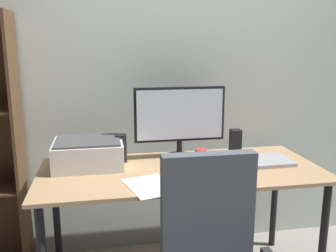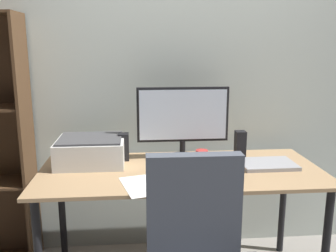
{
  "view_description": "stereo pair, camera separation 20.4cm",
  "coord_description": "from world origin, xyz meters",
  "px_view_note": "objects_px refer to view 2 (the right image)",
  "views": [
    {
      "loc": [
        -0.45,
        -1.99,
        1.45
      ],
      "look_at": [
        -0.07,
        0.04,
        0.99
      ],
      "focal_mm": 39.3,
      "sensor_mm": 36.0,
      "label": 1
    },
    {
      "loc": [
        -0.25,
        -2.01,
        1.45
      ],
      "look_at": [
        -0.07,
        0.04,
        0.99
      ],
      "focal_mm": 39.3,
      "sensor_mm": 36.0,
      "label": 2
    }
  ],
  "objects_px": {
    "speaker_left": "(124,147)",
    "printer": "(91,151)",
    "coffee_mug": "(202,158)",
    "speaker_right": "(240,144)",
    "desk": "(181,182)",
    "keyboard": "(192,178)",
    "laptop": "(268,164)",
    "monitor": "(183,118)",
    "mouse": "(234,174)"
  },
  "relations": [
    {
      "from": "keyboard",
      "to": "printer",
      "type": "xyz_separation_m",
      "value": [
        -0.57,
        0.33,
        0.07
      ]
    },
    {
      "from": "monitor",
      "to": "coffee_mug",
      "type": "xyz_separation_m",
      "value": [
        0.09,
        -0.17,
        -0.21
      ]
    },
    {
      "from": "mouse",
      "to": "laptop",
      "type": "distance_m",
      "value": 0.3
    },
    {
      "from": "speaker_right",
      "to": "printer",
      "type": "relative_size",
      "value": 0.43
    },
    {
      "from": "desk",
      "to": "mouse",
      "type": "relative_size",
      "value": 17.01
    },
    {
      "from": "speaker_right",
      "to": "keyboard",
      "type": "bearing_deg",
      "value": -134.02
    },
    {
      "from": "speaker_left",
      "to": "desk",
      "type": "bearing_deg",
      "value": -31.69
    },
    {
      "from": "coffee_mug",
      "to": "speaker_right",
      "type": "relative_size",
      "value": 0.58
    },
    {
      "from": "laptop",
      "to": "speaker_left",
      "type": "height_order",
      "value": "speaker_left"
    },
    {
      "from": "keyboard",
      "to": "printer",
      "type": "bearing_deg",
      "value": 149.42
    },
    {
      "from": "laptop",
      "to": "speaker_right",
      "type": "bearing_deg",
      "value": 120.5
    },
    {
      "from": "monitor",
      "to": "speaker_right",
      "type": "distance_m",
      "value": 0.41
    },
    {
      "from": "mouse",
      "to": "coffee_mug",
      "type": "relative_size",
      "value": 0.98
    },
    {
      "from": "monitor",
      "to": "keyboard",
      "type": "height_order",
      "value": "monitor"
    },
    {
      "from": "monitor",
      "to": "laptop",
      "type": "xyz_separation_m",
      "value": [
        0.49,
        -0.2,
        -0.25
      ]
    },
    {
      "from": "desk",
      "to": "mouse",
      "type": "distance_m",
      "value": 0.33
    },
    {
      "from": "mouse",
      "to": "keyboard",
      "type": "bearing_deg",
      "value": -157.79
    },
    {
      "from": "keyboard",
      "to": "mouse",
      "type": "bearing_deg",
      "value": 5.24
    },
    {
      "from": "keyboard",
      "to": "printer",
      "type": "height_order",
      "value": "printer"
    },
    {
      "from": "laptop",
      "to": "keyboard",
      "type": "bearing_deg",
      "value": -159.49
    },
    {
      "from": "keyboard",
      "to": "speaker_right",
      "type": "height_order",
      "value": "speaker_right"
    },
    {
      "from": "keyboard",
      "to": "mouse",
      "type": "height_order",
      "value": "mouse"
    },
    {
      "from": "keyboard",
      "to": "speaker_left",
      "type": "relative_size",
      "value": 1.71
    },
    {
      "from": "keyboard",
      "to": "laptop",
      "type": "relative_size",
      "value": 0.91
    },
    {
      "from": "coffee_mug",
      "to": "keyboard",
      "type": "bearing_deg",
      "value": -112.15
    },
    {
      "from": "laptop",
      "to": "printer",
      "type": "height_order",
      "value": "printer"
    },
    {
      "from": "mouse",
      "to": "desk",
      "type": "bearing_deg",
      "value": 167.96
    },
    {
      "from": "monitor",
      "to": "printer",
      "type": "xyz_separation_m",
      "value": [
        -0.57,
        -0.06,
        -0.18
      ]
    },
    {
      "from": "monitor",
      "to": "printer",
      "type": "relative_size",
      "value": 1.43
    },
    {
      "from": "desk",
      "to": "printer",
      "type": "xyz_separation_m",
      "value": [
        -0.53,
        0.16,
        0.16
      ]
    },
    {
      "from": "keyboard",
      "to": "coffee_mug",
      "type": "distance_m",
      "value": 0.24
    },
    {
      "from": "desk",
      "to": "speaker_right",
      "type": "bearing_deg",
      "value": 26.94
    },
    {
      "from": "laptop",
      "to": "speaker_right",
      "type": "distance_m",
      "value": 0.24
    },
    {
      "from": "keyboard",
      "to": "printer",
      "type": "distance_m",
      "value": 0.66
    },
    {
      "from": "desk",
      "to": "keyboard",
      "type": "distance_m",
      "value": 0.2
    },
    {
      "from": "laptop",
      "to": "mouse",
      "type": "bearing_deg",
      "value": -147.65
    },
    {
      "from": "speaker_left",
      "to": "printer",
      "type": "distance_m",
      "value": 0.2
    },
    {
      "from": "coffee_mug",
      "to": "speaker_left",
      "type": "relative_size",
      "value": 0.58
    },
    {
      "from": "desk",
      "to": "laptop",
      "type": "distance_m",
      "value": 0.53
    },
    {
      "from": "monitor",
      "to": "coffee_mug",
      "type": "distance_m",
      "value": 0.29
    },
    {
      "from": "printer",
      "to": "speaker_left",
      "type": "bearing_deg",
      "value": 14.3
    },
    {
      "from": "desk",
      "to": "speaker_left",
      "type": "bearing_deg",
      "value": 148.31
    },
    {
      "from": "keyboard",
      "to": "speaker_right",
      "type": "distance_m",
      "value": 0.53
    },
    {
      "from": "speaker_left",
      "to": "speaker_right",
      "type": "distance_m",
      "value": 0.74
    },
    {
      "from": "monitor",
      "to": "printer",
      "type": "bearing_deg",
      "value": -174.17
    },
    {
      "from": "monitor",
      "to": "printer",
      "type": "distance_m",
      "value": 0.6
    },
    {
      "from": "laptop",
      "to": "printer",
      "type": "distance_m",
      "value": 1.06
    },
    {
      "from": "mouse",
      "to": "coffee_mug",
      "type": "bearing_deg",
      "value": 142.6
    },
    {
      "from": "monitor",
      "to": "coffee_mug",
      "type": "relative_size",
      "value": 5.83
    },
    {
      "from": "speaker_right",
      "to": "desk",
      "type": "bearing_deg",
      "value": -153.06
    }
  ]
}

